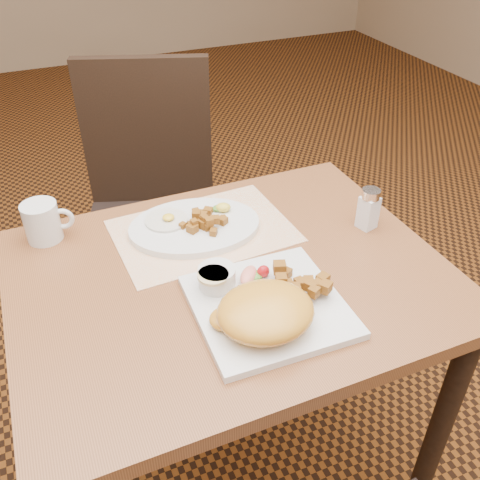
% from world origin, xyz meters
% --- Properties ---
extents(ground, '(8.00, 8.00, 0.00)m').
position_xyz_m(ground, '(0.00, 0.00, 0.00)').
color(ground, black).
rests_on(ground, ground).
extents(table, '(0.90, 0.70, 0.75)m').
position_xyz_m(table, '(0.00, 0.00, 0.64)').
color(table, brown).
rests_on(table, ground).
extents(chair_far, '(0.54, 0.55, 0.97)m').
position_xyz_m(chair_far, '(-0.01, 0.70, 0.54)').
color(chair_far, black).
rests_on(chair_far, ground).
extents(placemat, '(0.41, 0.30, 0.00)m').
position_xyz_m(placemat, '(-0.00, 0.16, 0.75)').
color(placemat, white).
rests_on(placemat, table).
extents(plate_square, '(0.29, 0.29, 0.02)m').
position_xyz_m(plate_square, '(0.02, -0.13, 0.76)').
color(plate_square, silver).
rests_on(plate_square, table).
extents(plate_oval, '(0.34, 0.27, 0.02)m').
position_xyz_m(plate_oval, '(-0.02, 0.18, 0.76)').
color(plate_oval, silver).
rests_on(plate_oval, placemat).
extents(hollandaise_mound, '(0.19, 0.16, 0.07)m').
position_xyz_m(hollandaise_mound, '(-0.01, -0.18, 0.80)').
color(hollandaise_mound, gold).
rests_on(hollandaise_mound, plate_square).
extents(ramekin, '(0.08, 0.08, 0.04)m').
position_xyz_m(ramekin, '(-0.05, -0.05, 0.79)').
color(ramekin, silver).
rests_on(ramekin, plate_square).
extents(garnish_sq, '(0.07, 0.07, 0.03)m').
position_xyz_m(garnish_sq, '(0.03, -0.05, 0.78)').
color(garnish_sq, '#387223').
rests_on(garnish_sq, plate_square).
extents(fried_egg, '(0.10, 0.10, 0.02)m').
position_xyz_m(fried_egg, '(-0.07, 0.21, 0.77)').
color(fried_egg, white).
rests_on(fried_egg, plate_oval).
extents(garnish_ov, '(0.05, 0.04, 0.02)m').
position_xyz_m(garnish_ov, '(0.06, 0.20, 0.78)').
color(garnish_ov, '#387223').
rests_on(garnish_ov, plate_oval).
extents(salt_shaker, '(0.05, 0.05, 0.10)m').
position_xyz_m(salt_shaker, '(0.36, 0.03, 0.80)').
color(salt_shaker, white).
rests_on(salt_shaker, table).
extents(coffee_mug, '(0.11, 0.08, 0.09)m').
position_xyz_m(coffee_mug, '(-0.34, 0.28, 0.80)').
color(coffee_mug, silver).
rests_on(coffee_mug, table).
extents(home_fries_sq, '(0.12, 0.12, 0.04)m').
position_xyz_m(home_fries_sq, '(0.10, -0.12, 0.78)').
color(home_fries_sq, '#965A18').
rests_on(home_fries_sq, plate_square).
extents(home_fries_ov, '(0.11, 0.11, 0.03)m').
position_xyz_m(home_fries_ov, '(0.00, 0.16, 0.78)').
color(home_fries_ov, '#965A18').
rests_on(home_fries_ov, plate_oval).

